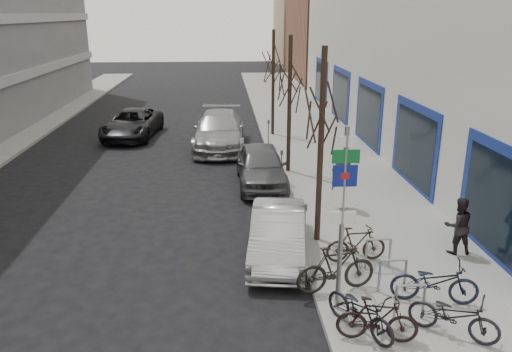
{
  "coord_description": "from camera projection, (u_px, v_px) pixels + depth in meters",
  "views": [
    {
      "loc": [
        0.02,
        -9.31,
        6.28
      ],
      "look_at": [
        0.87,
        3.73,
        2.0
      ],
      "focal_mm": 35.0,
      "sensor_mm": 36.0,
      "label": 1
    }
  ],
  "objects": [
    {
      "name": "ground",
      "position": [
        227.0,
        318.0,
        10.78
      ],
      "size": [
        120.0,
        120.0,
        0.0
      ],
      "primitive_type": "plane",
      "color": "black",
      "rests_on": "ground"
    },
    {
      "name": "sidewalk_east",
      "position": [
        334.0,
        171.0,
        20.52
      ],
      "size": [
        5.0,
        70.0,
        0.15
      ],
      "primitive_type": "cube",
      "color": "slate",
      "rests_on": "ground"
    },
    {
      "name": "brick_building_far",
      "position": [
        356.0,
        38.0,
        48.27
      ],
      "size": [
        12.0,
        14.0,
        8.0
      ],
      "primitive_type": "cube",
      "color": "brown",
      "rests_on": "ground"
    },
    {
      "name": "tan_building_far",
      "position": [
        330.0,
        28.0,
        62.37
      ],
      "size": [
        13.0,
        12.0,
        9.0
      ],
      "primitive_type": "cube",
      "color": "#937A5B",
      "rests_on": "ground"
    },
    {
      "name": "highway_sign_pole",
      "position": [
        343.0,
        210.0,
        10.16
      ],
      "size": [
        0.55,
        0.1,
        4.2
      ],
      "color": "gray",
      "rests_on": "ground"
    },
    {
      "name": "bike_rack",
      "position": [
        393.0,
        272.0,
        11.38
      ],
      "size": [
        0.66,
        2.26,
        0.83
      ],
      "color": "gray",
      "rests_on": "sidewalk_east"
    },
    {
      "name": "tree_near",
      "position": [
        323.0,
        101.0,
        12.98
      ],
      "size": [
        1.8,
        1.8,
        5.5
      ],
      "color": "black",
      "rests_on": "ground"
    },
    {
      "name": "tree_mid",
      "position": [
        290.0,
        72.0,
        19.15
      ],
      "size": [
        1.8,
        1.8,
        5.5
      ],
      "color": "black",
      "rests_on": "ground"
    },
    {
      "name": "tree_far",
      "position": [
        273.0,
        58.0,
        25.31
      ],
      "size": [
        1.8,
        1.8,
        5.5
      ],
      "color": "black",
      "rests_on": "ground"
    },
    {
      "name": "meter_front",
      "position": [
        305.0,
        221.0,
        13.47
      ],
      "size": [
        0.1,
        0.08,
        1.27
      ],
      "color": "gray",
      "rests_on": "sidewalk_east"
    },
    {
      "name": "meter_mid",
      "position": [
        282.0,
        163.0,
        18.69
      ],
      "size": [
        0.1,
        0.08,
        1.27
      ],
      "color": "gray",
      "rests_on": "sidewalk_east"
    },
    {
      "name": "meter_back",
      "position": [
        268.0,
        130.0,
        23.9
      ],
      "size": [
        0.1,
        0.08,
        1.27
      ],
      "color": "gray",
      "rests_on": "sidewalk_east"
    },
    {
      "name": "bike_near_left",
      "position": [
        361.0,
        307.0,
        9.94
      ],
      "size": [
        1.39,
        1.79,
        1.09
      ],
      "primitive_type": "imported",
      "rotation": [
        0.0,
        0.0,
        0.55
      ],
      "color": "black",
      "rests_on": "sidewalk_east"
    },
    {
      "name": "bike_near_right",
      "position": [
        377.0,
        319.0,
        9.66
      ],
      "size": [
        1.66,
        0.79,
        0.97
      ],
      "primitive_type": "imported",
      "rotation": [
        0.0,
        0.0,
        1.36
      ],
      "color": "black",
      "rests_on": "sidewalk_east"
    },
    {
      "name": "bike_mid_curb",
      "position": [
        435.0,
        279.0,
        10.95
      ],
      "size": [
        1.98,
        0.99,
        1.16
      ],
      "primitive_type": "imported",
      "rotation": [
        0.0,
        0.0,
        1.34
      ],
      "color": "black",
      "rests_on": "sidewalk_east"
    },
    {
      "name": "bike_mid_inner",
      "position": [
        336.0,
        268.0,
        11.38
      ],
      "size": [
        2.0,
        0.93,
        1.17
      ],
      "primitive_type": "imported",
      "rotation": [
        0.0,
        0.0,
        1.76
      ],
      "color": "black",
      "rests_on": "sidewalk_east"
    },
    {
      "name": "bike_far_curb",
      "position": [
        454.0,
        312.0,
        9.8
      ],
      "size": [
        1.75,
        1.42,
        1.07
      ],
      "primitive_type": "imported",
      "rotation": [
        0.0,
        0.0,
        0.98
      ],
      "color": "black",
      "rests_on": "sidewalk_east"
    },
    {
      "name": "bike_far_inner",
      "position": [
        356.0,
        244.0,
        12.81
      ],
      "size": [
        1.64,
        0.62,
        0.98
      ],
      "primitive_type": "imported",
      "rotation": [
        0.0,
        0.0,
        1.66
      ],
      "color": "black",
      "rests_on": "sidewalk_east"
    },
    {
      "name": "parked_car_front",
      "position": [
        278.0,
        234.0,
        13.33
      ],
      "size": [
        1.94,
        4.19,
        1.33
      ],
      "primitive_type": "imported",
      "rotation": [
        0.0,
        0.0,
        -0.14
      ],
      "color": "#B5B6BB",
      "rests_on": "ground"
    },
    {
      "name": "parked_car_mid",
      "position": [
        261.0,
        166.0,
        18.93
      ],
      "size": [
        1.84,
        4.46,
        1.51
      ],
      "primitive_type": "imported",
      "rotation": [
        0.0,
        0.0,
        0.01
      ],
      "color": "#4D4E53",
      "rests_on": "ground"
    },
    {
      "name": "parked_car_back",
      "position": [
        219.0,
        130.0,
        24.17
      ],
      "size": [
        2.62,
        5.97,
        1.71
      ],
      "primitive_type": "imported",
      "rotation": [
        0.0,
        0.0,
        -0.04
      ],
      "color": "gray",
      "rests_on": "ground"
    },
    {
      "name": "lane_car",
      "position": [
        132.0,
        124.0,
        26.29
      ],
      "size": [
        2.92,
        5.41,
        1.44
      ],
      "primitive_type": "imported",
      "rotation": [
        0.0,
        0.0,
        -0.1
      ],
      "color": "black",
      "rests_on": "ground"
    },
    {
      "name": "pedestrian_near",
      "position": [
        342.0,
        179.0,
        16.26
      ],
      "size": [
        0.74,
        0.51,
        1.93
      ],
      "primitive_type": "imported",
      "rotation": [
        0.0,
        0.0,
        3.07
      ],
      "color": "black",
      "rests_on": "sidewalk_east"
    },
    {
      "name": "pedestrian_far",
      "position": [
        458.0,
        225.0,
        13.17
      ],
      "size": [
        0.59,
        0.4,
        1.59
      ],
      "primitive_type": "imported",
      "rotation": [
        0.0,
        0.0,
        3.15
      ],
      "color": "black",
      "rests_on": "sidewalk_east"
    }
  ]
}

